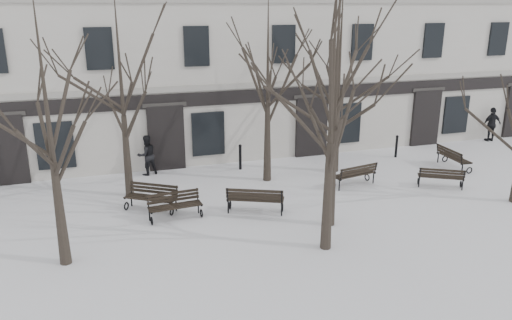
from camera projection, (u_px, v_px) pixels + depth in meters
name	position (u px, v px, depth m)	size (l,w,h in m)	color
ground	(310.00, 231.00, 16.33)	(100.00, 100.00, 0.00)	silver
building	(215.00, 36.00, 26.48)	(40.40, 10.20, 11.40)	#BDB7AF
tree_0	(47.00, 108.00, 12.98)	(5.05, 5.05, 7.21)	black
tree_1	(333.00, 87.00, 13.76)	(5.50, 5.50, 7.86)	black
tree_2	(337.00, 60.00, 15.22)	(6.14, 6.14, 8.77)	black
tree_4	(120.00, 74.00, 18.04)	(5.27, 5.27, 7.53)	black
tree_5	(268.00, 68.00, 19.72)	(5.27, 5.27, 7.53)	black
tree_6	(340.00, 56.00, 20.78)	(5.65, 5.65, 8.08)	black
bench_0	(175.00, 205.00, 17.18)	(1.87, 0.81, 0.92)	black
bench_1	(255.00, 199.00, 17.59)	(2.09, 1.48, 1.01)	black
bench_2	(441.00, 177.00, 20.08)	(1.80, 1.42, 0.88)	black
bench_3	(151.00, 196.00, 17.89)	(1.92, 1.59, 0.95)	black
bench_4	(355.00, 174.00, 20.26)	(1.98, 1.05, 0.95)	black
bench_5	(453.00, 157.00, 22.54)	(0.79, 1.92, 0.95)	black
bollard_a	(240.00, 156.00, 22.32)	(0.15, 0.15, 1.17)	black
bollard_b	(396.00, 145.00, 24.13)	(0.14, 0.14, 1.10)	black
pedestrian_b	(148.00, 174.00, 21.82)	(0.86, 0.67, 1.76)	black
pedestrian_c	(489.00, 141.00, 27.23)	(1.09, 0.45, 1.85)	black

